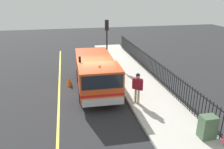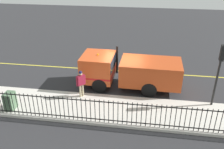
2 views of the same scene
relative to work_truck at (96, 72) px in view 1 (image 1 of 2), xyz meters
The scene contains 9 objects.
ground_plane 1.29m from the work_truck, 143.07° to the right, with size 54.10×54.10×0.00m, color #2B2B2D.
sidewalk_slab 3.19m from the work_truck, ahead, with size 2.94×24.59×0.15m, color beige.
lane_marking 2.68m from the work_truck, behind, with size 0.12×22.13×0.01m, color yellow.
work_truck is the anchor object (origin of this frame).
worker_standing 3.12m from the work_truck, 52.26° to the right, with size 0.51×0.49×1.73m.
iron_fence 4.29m from the work_truck, ahead, with size 0.04×20.94×1.37m.
traffic_light_near 5.73m from the work_truck, 72.33° to the left, with size 0.31×0.23×3.65m.
utility_cabinet 7.20m from the work_truck, 58.07° to the right, with size 0.64×0.50×1.00m, color #4C6B4C.
traffic_cone 2.25m from the work_truck, 145.75° to the left, with size 0.39×0.39×0.56m, color orange.
Camera 1 is at (-1.51, -12.89, 5.90)m, focal length 35.82 mm.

